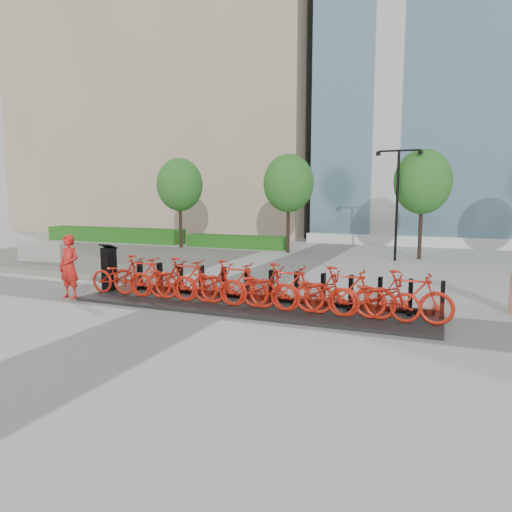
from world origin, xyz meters
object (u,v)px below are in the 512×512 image
at_px(bike_0, 121,276).
at_px(worker_red, 69,266).
at_px(kiosk, 109,268).
at_px(jersey_barrier, 43,252).

relative_size(bike_0, worker_red, 1.11).
bearing_deg(kiosk, bike_0, -29.20).
relative_size(bike_0, jersey_barrier, 0.92).
bearing_deg(jersey_barrier, worker_red, -46.77).
bearing_deg(bike_0, jersey_barrier, 59.73).
relative_size(kiosk, worker_red, 0.77).
xyz_separation_m(worker_red, jersey_barrier, (-6.86, 5.40, -0.49)).
bearing_deg(kiosk, worker_red, -114.63).
bearing_deg(worker_red, kiosk, 66.25).
height_order(bike_0, kiosk, kiosk).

